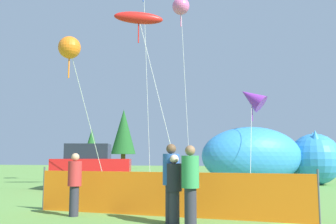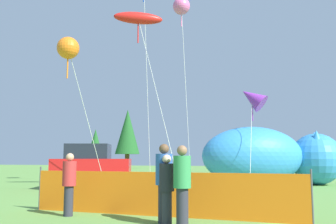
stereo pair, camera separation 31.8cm
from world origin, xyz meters
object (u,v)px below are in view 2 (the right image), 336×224
inflatable_cat (270,158)px  kite_purple_delta (252,98)px  spectator_in_yellow_shirt (164,179)px  kite_red_lizard (138,19)px  folding_chair (241,191)px  spectator_in_grey_shirt (182,182)px  kite_pink_octopus (181,7)px  kite_orange_flower (68,48)px  parked_car (91,167)px  spectator_in_green_shirt (69,182)px  spectator_in_blue_shirt (167,186)px

inflatable_cat → kite_purple_delta: 3.62m
inflatable_cat → kite_purple_delta: size_ratio=1.46×
spectator_in_yellow_shirt → kite_red_lizard: (-4.01, 8.34, 7.54)m
folding_chair → spectator_in_yellow_shirt: size_ratio=0.45×
spectator_in_grey_shirt → kite_pink_octopus: bearing=104.7°
kite_orange_flower → inflatable_cat: bearing=47.9°
parked_car → spectator_in_green_shirt: (3.68, -8.00, -0.18)m
kite_red_lizard → kite_pink_octopus: kite_pink_octopus is taller
folding_chair → spectator_in_green_shirt: (-4.19, -3.17, 0.41)m
inflatable_cat → spectator_in_blue_shirt: bearing=-125.1°
parked_car → kite_red_lizard: (2.42, 0.07, 7.48)m
spectator_in_yellow_shirt → spectator_in_grey_shirt: bearing=-38.8°
spectator_in_yellow_shirt → spectator_in_green_shirt: spectator_in_yellow_shirt is taller
spectator_in_yellow_shirt → kite_red_lizard: 11.94m
spectator_in_blue_shirt → kite_pink_octopus: bearing=103.1°
folding_chair → inflatable_cat: bearing=-163.0°
kite_orange_flower → spectator_in_blue_shirt: bearing=-40.1°
kite_purple_delta → kite_orange_flower: size_ratio=0.86×
kite_pink_octopus → kite_orange_flower: bearing=-110.1°
spectator_in_yellow_shirt → kite_orange_flower: kite_orange_flower is taller
spectator_in_yellow_shirt → kite_purple_delta: 12.81m
folding_chair → kite_red_lizard: bearing=-111.4°
inflatable_cat → kite_pink_octopus: (-4.92, -0.76, 9.25)m
kite_purple_delta → spectator_in_grey_shirt: bearing=-93.1°
spectator_in_green_shirt → spectator_in_yellow_shirt: bearing=-5.7°
spectator_in_grey_shirt → spectator_in_yellow_shirt: bearing=141.2°
spectator_in_grey_shirt → kite_red_lizard: 12.48m
folding_chair → spectator_in_green_shirt: spectator_in_green_shirt is taller
parked_car → inflatable_cat: 9.90m
kite_purple_delta → spectator_in_green_shirt: bearing=-108.7°
inflatable_cat → kite_orange_flower: (-7.79, -8.61, 4.59)m
spectator_in_yellow_shirt → inflatable_cat: bearing=81.2°
spectator_in_blue_shirt → kite_purple_delta: 13.04m
spectator_in_yellow_shirt → spectator_in_blue_shirt: bearing=-57.6°
spectator_in_yellow_shirt → folding_chair: bearing=67.2°
inflatable_cat → kite_pink_octopus: bearing=161.8°
spectator_in_green_shirt → kite_red_lizard: size_ratio=0.19×
kite_purple_delta → kite_orange_flower: 10.28m
spectator_in_blue_shirt → kite_orange_flower: bearing=139.9°
inflatable_cat → kite_purple_delta: kite_purple_delta is taller
folding_chair → kite_red_lizard: 10.90m
kite_pink_octopus → inflatable_cat: bearing=8.8°
spectator_in_grey_shirt → parked_car: bearing=128.7°
kite_purple_delta → kite_red_lizard: bearing=-144.1°
parked_car → kite_orange_flower: (0.71, -3.55, 5.03)m
spectator_in_yellow_shirt → kite_pink_octopus: kite_pink_octopus is taller
spectator_in_yellow_shirt → kite_pink_octopus: 16.16m
kite_red_lizard → kite_orange_flower: size_ratio=1.36×
inflatable_cat → spectator_in_green_shirt: bearing=-137.2°
kite_red_lizard → kite_pink_octopus: 4.91m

